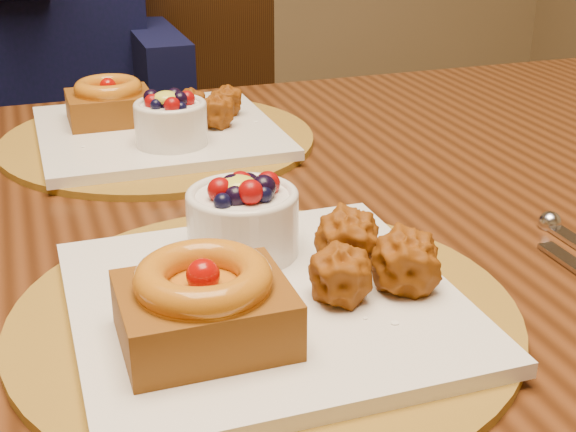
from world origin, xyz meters
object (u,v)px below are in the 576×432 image
Objects in this scene: dining_table at (202,278)px; chair_far at (165,182)px; place_setting_near at (259,286)px; place_setting_far at (156,126)px.

chair_far reaches higher than dining_table.
chair_far is at bearing 84.41° from place_setting_near.
dining_table is at bearing -84.89° from chair_far.
place_setting_near reaches higher than dining_table.
place_setting_far is at bearing -88.14° from chair_far.
place_setting_far is 0.57m from chair_far.
chair_far is (0.09, 0.71, -0.17)m from dining_table.
place_setting_far is (-0.00, 0.22, 0.10)m from dining_table.
dining_table is 4.21× the size of place_setting_near.
place_setting_near is at bearing -90.10° from place_setting_far.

